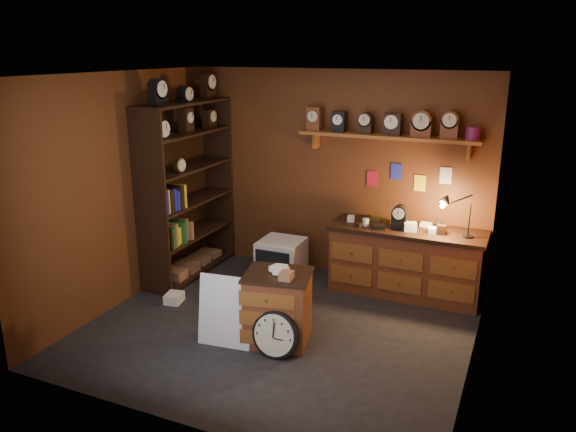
# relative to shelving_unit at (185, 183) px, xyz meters

# --- Properties ---
(floor) EXTENTS (4.00, 4.00, 0.00)m
(floor) POSITION_rel_shelving_unit_xyz_m (1.79, -0.98, -1.25)
(floor) COLOR black
(floor) RESTS_ON ground
(room_shell) EXTENTS (4.02, 3.62, 2.71)m
(room_shell) POSITION_rel_shelving_unit_xyz_m (1.84, -0.87, 0.47)
(room_shell) COLOR #572E14
(room_shell) RESTS_ON ground
(shelving_unit) EXTENTS (0.47, 1.60, 2.58)m
(shelving_unit) POSITION_rel_shelving_unit_xyz_m (0.00, 0.00, 0.00)
(shelving_unit) COLOR black
(shelving_unit) RESTS_ON ground
(workbench) EXTENTS (1.86, 0.66, 1.36)m
(workbench) POSITION_rel_shelving_unit_xyz_m (2.84, 0.49, -0.78)
(workbench) COLOR brown
(workbench) RESTS_ON ground
(low_cabinet) EXTENTS (0.76, 0.68, 0.85)m
(low_cabinet) POSITION_rel_shelving_unit_xyz_m (1.90, -1.23, -0.84)
(low_cabinet) COLOR brown
(low_cabinet) RESTS_ON ground
(big_round_clock) EXTENTS (0.48, 0.16, 0.48)m
(big_round_clock) POSITION_rel_shelving_unit_xyz_m (2.01, -1.52, -1.02)
(big_round_clock) COLOR black
(big_round_clock) RESTS_ON ground
(white_panel) EXTENTS (0.58, 0.22, 0.75)m
(white_panel) POSITION_rel_shelving_unit_xyz_m (1.43, -1.50, -1.25)
(white_panel) COLOR silver
(white_panel) RESTS_ON ground
(mini_fridge) EXTENTS (0.55, 0.57, 0.56)m
(mini_fridge) POSITION_rel_shelving_unit_xyz_m (1.28, 0.22, -0.97)
(mini_fridge) COLOR silver
(mini_fridge) RESTS_ON ground
(floor_box_a) EXTENTS (0.29, 0.25, 0.17)m
(floor_box_a) POSITION_rel_shelving_unit_xyz_m (1.06, -0.56, -1.17)
(floor_box_a) COLOR #936240
(floor_box_a) RESTS_ON ground
(floor_box_b) EXTENTS (0.23, 0.26, 0.11)m
(floor_box_b) POSITION_rel_shelving_unit_xyz_m (0.37, -0.89, -1.20)
(floor_box_b) COLOR white
(floor_box_b) RESTS_ON ground
(floor_box_c) EXTENTS (0.30, 0.29, 0.18)m
(floor_box_c) POSITION_rel_shelving_unit_xyz_m (1.59, -0.36, -1.17)
(floor_box_c) COLOR #936240
(floor_box_c) RESTS_ON ground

